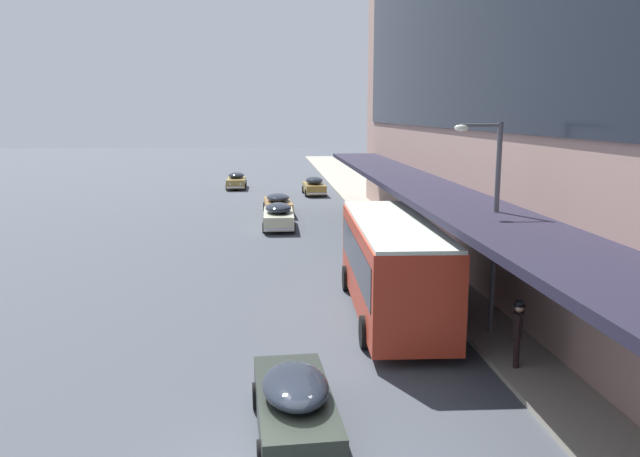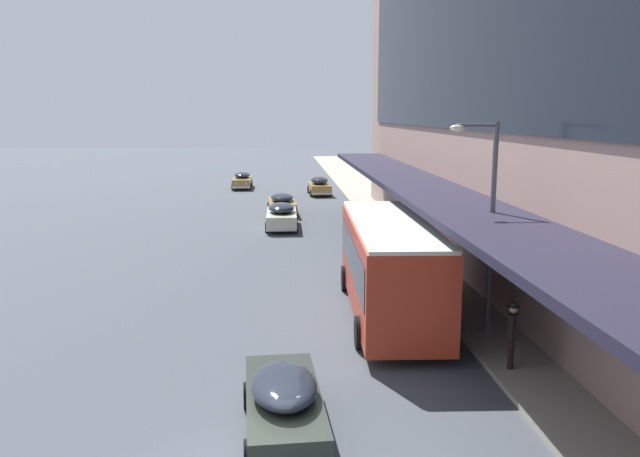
{
  "view_description": "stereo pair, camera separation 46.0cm",
  "coord_description": "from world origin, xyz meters",
  "px_view_note": "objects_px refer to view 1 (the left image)",
  "views": [
    {
      "loc": [
        -0.15,
        -10.75,
        7.0
      ],
      "look_at": [
        2.13,
        16.15,
        2.0
      ],
      "focal_mm": 35.0,
      "sensor_mm": 36.0,
      "label": 1
    },
    {
      "loc": [
        0.3,
        -10.78,
        7.0
      ],
      "look_at": [
        2.13,
        16.15,
        2.0
      ],
      "focal_mm": 35.0,
      "sensor_mm": 36.0,
      "label": 2
    }
  ],
  "objects_px": {
    "sedan_lead_mid": "(278,204)",
    "sedan_oncoming_front": "(295,403)",
    "sedan_trailing_near": "(278,216)",
    "sedan_lead_near": "(314,186)",
    "transit_bus_kerbside_front": "(392,262)",
    "sedan_second_near": "(236,181)",
    "street_lamp": "(490,212)",
    "fire_hydrant": "(446,285)",
    "pedestrian_at_kerb": "(518,331)"
  },
  "relations": [
    {
      "from": "transit_bus_kerbside_front",
      "to": "sedan_second_near",
      "type": "xyz_separation_m",
      "value": [
        -7.16,
        38.26,
        -1.19
      ]
    },
    {
      "from": "sedan_oncoming_front",
      "to": "sedan_trailing_near",
      "type": "relative_size",
      "value": 0.95
    },
    {
      "from": "sedan_oncoming_front",
      "to": "fire_hydrant",
      "type": "distance_m",
      "value": 11.8
    },
    {
      "from": "transit_bus_kerbside_front",
      "to": "fire_hydrant",
      "type": "height_order",
      "value": "transit_bus_kerbside_front"
    },
    {
      "from": "transit_bus_kerbside_front",
      "to": "sedan_lead_near",
      "type": "xyz_separation_m",
      "value": [
        -0.21,
        33.06,
        -1.16
      ]
    },
    {
      "from": "sedan_trailing_near",
      "to": "sedan_lead_mid",
      "type": "distance_m",
      "value": 5.53
    },
    {
      "from": "fire_hydrant",
      "to": "street_lamp",
      "type": "bearing_deg",
      "value": -89.66
    },
    {
      "from": "transit_bus_kerbside_front",
      "to": "sedan_lead_mid",
      "type": "relative_size",
      "value": 1.95
    },
    {
      "from": "street_lamp",
      "to": "sedan_lead_near",
      "type": "bearing_deg",
      "value": 94.48
    },
    {
      "from": "sedan_second_near",
      "to": "sedan_oncoming_front",
      "type": "distance_m",
      "value": 46.37
    },
    {
      "from": "sedan_oncoming_front",
      "to": "sedan_trailing_near",
      "type": "height_order",
      "value": "sedan_trailing_near"
    },
    {
      "from": "transit_bus_kerbside_front",
      "to": "street_lamp",
      "type": "distance_m",
      "value": 4.02
    },
    {
      "from": "fire_hydrant",
      "to": "transit_bus_kerbside_front",
      "type": "bearing_deg",
      "value": -141.66
    },
    {
      "from": "sedan_second_near",
      "to": "sedan_lead_mid",
      "type": "height_order",
      "value": "sedan_second_near"
    },
    {
      "from": "sedan_lead_near",
      "to": "fire_hydrant",
      "type": "xyz_separation_m",
      "value": [
        2.74,
        -31.05,
        -0.29
      ]
    },
    {
      "from": "sedan_second_near",
      "to": "street_lamp",
      "type": "xyz_separation_m",
      "value": [
        9.73,
        -40.56,
        3.26
      ]
    },
    {
      "from": "sedan_lead_mid",
      "to": "street_lamp",
      "type": "bearing_deg",
      "value": -76.3
    },
    {
      "from": "sedan_oncoming_front",
      "to": "transit_bus_kerbside_front",
      "type": "bearing_deg",
      "value": 64.94
    },
    {
      "from": "pedestrian_at_kerb",
      "to": "street_lamp",
      "type": "height_order",
      "value": "street_lamp"
    },
    {
      "from": "sedan_lead_near",
      "to": "sedan_oncoming_front",
      "type": "bearing_deg",
      "value": -94.91
    },
    {
      "from": "sedan_trailing_near",
      "to": "sedan_lead_near",
      "type": "bearing_deg",
      "value": 77.91
    },
    {
      "from": "sedan_lead_near",
      "to": "street_lamp",
      "type": "distance_m",
      "value": 35.61
    },
    {
      "from": "sedan_trailing_near",
      "to": "street_lamp",
      "type": "xyz_separation_m",
      "value": [
        6.17,
        -19.5,
        3.22
      ]
    },
    {
      "from": "sedan_lead_mid",
      "to": "fire_hydrant",
      "type": "xyz_separation_m",
      "value": [
        6.07,
        -20.72,
        -0.25
      ]
    },
    {
      "from": "sedan_lead_near",
      "to": "pedestrian_at_kerb",
      "type": "height_order",
      "value": "pedestrian_at_kerb"
    },
    {
      "from": "sedan_second_near",
      "to": "pedestrian_at_kerb",
      "type": "xyz_separation_m",
      "value": [
        9.64,
        -43.3,
        0.43
      ]
    },
    {
      "from": "pedestrian_at_kerb",
      "to": "sedan_oncoming_front",
      "type": "bearing_deg",
      "value": -154.65
    },
    {
      "from": "pedestrian_at_kerb",
      "to": "fire_hydrant",
      "type": "distance_m",
      "value": 7.08
    },
    {
      "from": "transit_bus_kerbside_front",
      "to": "sedan_lead_mid",
      "type": "xyz_separation_m",
      "value": [
        -3.54,
        22.72,
        -1.2
      ]
    },
    {
      "from": "sedan_trailing_near",
      "to": "street_lamp",
      "type": "bearing_deg",
      "value": -72.45
    },
    {
      "from": "sedan_oncoming_front",
      "to": "sedan_lead_near",
      "type": "bearing_deg",
      "value": 85.09
    },
    {
      "from": "sedan_lead_near",
      "to": "street_lamp",
      "type": "xyz_separation_m",
      "value": [
        2.77,
        -35.36,
        3.23
      ]
    },
    {
      "from": "street_lamp",
      "to": "fire_hydrant",
      "type": "xyz_separation_m",
      "value": [
        -0.03,
        4.31,
        -3.52
      ]
    },
    {
      "from": "sedan_lead_near",
      "to": "sedan_lead_mid",
      "type": "xyz_separation_m",
      "value": [
        -3.33,
        -10.33,
        -0.04
      ]
    },
    {
      "from": "sedan_trailing_near",
      "to": "street_lamp",
      "type": "relative_size",
      "value": 0.74
    },
    {
      "from": "sedan_oncoming_front",
      "to": "sedan_trailing_near",
      "type": "distance_m",
      "value": 25.18
    },
    {
      "from": "sedan_trailing_near",
      "to": "street_lamp",
      "type": "height_order",
      "value": "street_lamp"
    },
    {
      "from": "transit_bus_kerbside_front",
      "to": "sedan_lead_mid",
      "type": "bearing_deg",
      "value": 98.84
    },
    {
      "from": "sedan_lead_near",
      "to": "street_lamp",
      "type": "relative_size",
      "value": 0.68
    },
    {
      "from": "transit_bus_kerbside_front",
      "to": "sedan_oncoming_front",
      "type": "bearing_deg",
      "value": -115.06
    },
    {
      "from": "sedan_oncoming_front",
      "to": "street_lamp",
      "type": "xyz_separation_m",
      "value": [
        6.3,
        5.68,
        3.25
      ]
    },
    {
      "from": "sedan_oncoming_front",
      "to": "pedestrian_at_kerb",
      "type": "distance_m",
      "value": 6.89
    },
    {
      "from": "sedan_trailing_near",
      "to": "fire_hydrant",
      "type": "height_order",
      "value": "sedan_trailing_near"
    },
    {
      "from": "sedan_second_near",
      "to": "sedan_lead_near",
      "type": "bearing_deg",
      "value": -36.78
    },
    {
      "from": "fire_hydrant",
      "to": "pedestrian_at_kerb",
      "type": "bearing_deg",
      "value": -90.45
    },
    {
      "from": "sedan_trailing_near",
      "to": "sedan_lead_near",
      "type": "height_order",
      "value": "sedan_trailing_near"
    },
    {
      "from": "sedan_trailing_near",
      "to": "sedan_lead_near",
      "type": "xyz_separation_m",
      "value": [
        3.4,
        15.86,
        -0.01
      ]
    },
    {
      "from": "sedan_lead_mid",
      "to": "sedan_oncoming_front",
      "type": "bearing_deg",
      "value": -90.37
    },
    {
      "from": "transit_bus_kerbside_front",
      "to": "street_lamp",
      "type": "bearing_deg",
      "value": -41.94
    },
    {
      "from": "transit_bus_kerbside_front",
      "to": "sedan_second_near",
      "type": "height_order",
      "value": "transit_bus_kerbside_front"
    }
  ]
}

